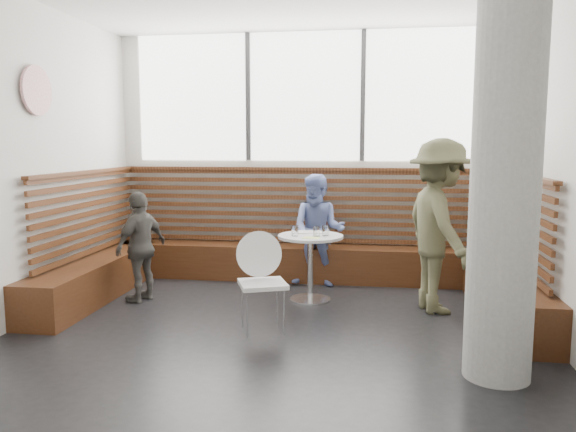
# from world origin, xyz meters

# --- Properties ---
(room) EXTENTS (5.00, 5.00, 3.20)m
(room) POSITION_xyz_m (0.00, 0.00, 1.60)
(room) COLOR silver
(room) RESTS_ON ground
(booth) EXTENTS (5.00, 2.50, 1.44)m
(booth) POSITION_xyz_m (0.00, 1.77, 0.41)
(booth) COLOR #3A1E0E
(booth) RESTS_ON ground
(concrete_column) EXTENTS (0.50, 0.50, 3.20)m
(concrete_column) POSITION_xyz_m (1.85, -0.60, 1.60)
(concrete_column) COLOR gray
(concrete_column) RESTS_ON ground
(wall_art) EXTENTS (0.03, 0.50, 0.50)m
(wall_art) POSITION_xyz_m (-2.46, 0.40, 2.30)
(wall_art) COLOR white
(wall_art) RESTS_ON room
(cafe_table) EXTENTS (0.73, 0.73, 0.75)m
(cafe_table) POSITION_xyz_m (0.21, 1.27, 0.54)
(cafe_table) COLOR silver
(cafe_table) RESTS_ON ground
(cafe_chair) EXTENTS (0.45, 0.44, 0.93)m
(cafe_chair) POSITION_xyz_m (-0.12, 0.24, 0.55)
(cafe_chair) COLOR white
(cafe_chair) RESTS_ON ground
(adult_man) EXTENTS (0.99, 1.33, 1.83)m
(adult_man) POSITION_xyz_m (1.59, 1.09, 0.91)
(adult_man) COLOR brown
(adult_man) RESTS_ON ground
(child_back) EXTENTS (0.74, 0.61, 1.40)m
(child_back) POSITION_xyz_m (0.24, 1.94, 0.70)
(child_back) COLOR #6D7FBE
(child_back) RESTS_ON ground
(child_left) EXTENTS (0.54, 0.79, 1.24)m
(child_left) POSITION_xyz_m (-1.68, 1.01, 0.62)
(child_left) COLOR #4A4843
(child_left) RESTS_ON ground
(plate_near) EXTENTS (0.21, 0.21, 0.01)m
(plate_near) POSITION_xyz_m (0.12, 1.42, 0.76)
(plate_near) COLOR white
(plate_near) RESTS_ON cafe_table
(plate_far) EXTENTS (0.19, 0.19, 0.01)m
(plate_far) POSITION_xyz_m (0.32, 1.44, 0.76)
(plate_far) COLOR white
(plate_far) RESTS_ON cafe_table
(glass_left) EXTENTS (0.08, 0.08, 0.12)m
(glass_left) POSITION_xyz_m (0.05, 1.20, 0.81)
(glass_left) COLOR white
(glass_left) RESTS_ON cafe_table
(glass_mid) EXTENTS (0.07, 0.07, 0.11)m
(glass_mid) POSITION_xyz_m (0.28, 1.22, 0.81)
(glass_mid) COLOR white
(glass_mid) RESTS_ON cafe_table
(glass_right) EXTENTS (0.07, 0.07, 0.11)m
(glass_right) POSITION_xyz_m (0.38, 1.27, 0.81)
(glass_right) COLOR white
(glass_right) RESTS_ON cafe_table
(menu_card) EXTENTS (0.20, 0.15, 0.00)m
(menu_card) POSITION_xyz_m (0.24, 1.09, 0.75)
(menu_card) COLOR #A5C64C
(menu_card) RESTS_ON cafe_table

